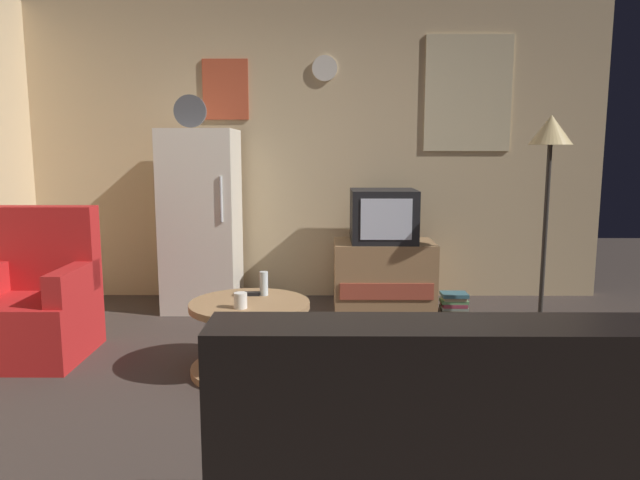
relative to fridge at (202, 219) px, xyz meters
name	(u,v)px	position (x,y,z in m)	size (l,w,h in m)	color
ground_plane	(302,408)	(0.91, -2.00, -0.75)	(12.00, 12.00, 0.00)	#3D332D
wall_with_art	(313,150)	(0.92, 0.45, 0.58)	(5.20, 0.12, 2.65)	#D1B284
fridge	(202,219)	(0.00, 0.00, 0.00)	(0.60, 0.62, 1.77)	silver
tv_stand	(384,275)	(1.54, 0.01, -0.47)	(0.84, 0.53, 0.57)	#9E754C
crt_tv	(383,216)	(1.52, 0.01, 0.03)	(0.54, 0.51, 0.44)	black
standing_lamp	(550,146)	(2.71, -0.44, 0.60)	(0.32, 0.32, 1.59)	#332D28
coffee_table	(250,337)	(0.58, -1.48, -0.54)	(0.72, 0.72, 0.43)	#9E754C
wine_glass	(264,283)	(0.65, -1.32, -0.25)	(0.05, 0.05, 0.15)	silver
mug_ceramic_white	(241,300)	(0.55, -1.62, -0.28)	(0.08, 0.08, 0.09)	silver
remote_control	(248,294)	(0.55, -1.33, -0.31)	(0.15, 0.04, 0.02)	black
armchair	(35,305)	(-0.85, -1.20, -0.42)	(0.68, 0.68, 0.96)	red
book_stack	(454,302)	(2.11, -0.15, -0.67)	(0.22, 0.17, 0.16)	tan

